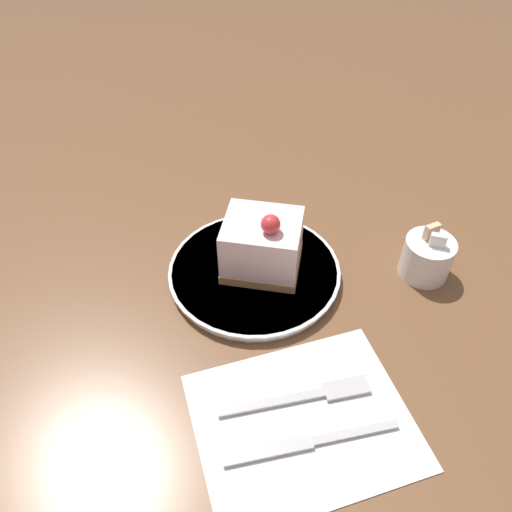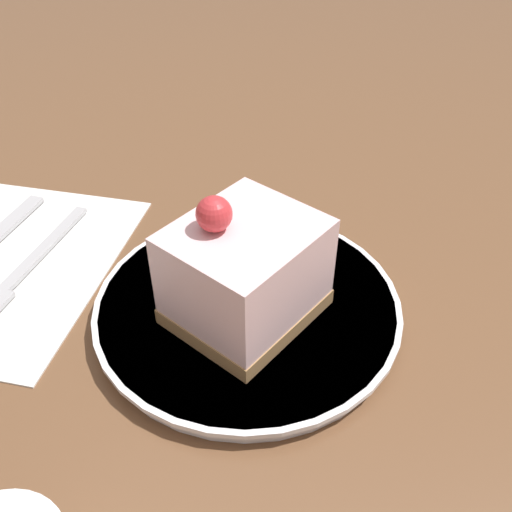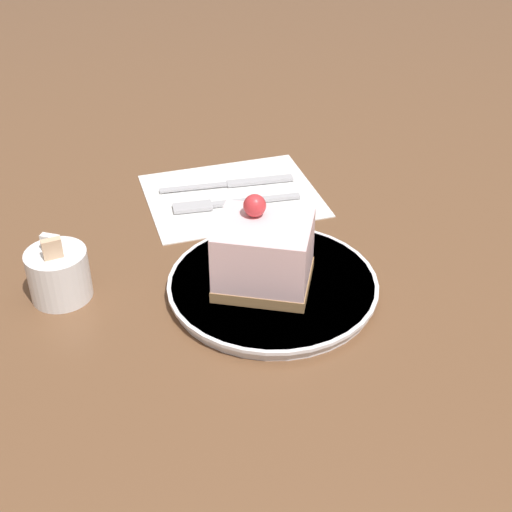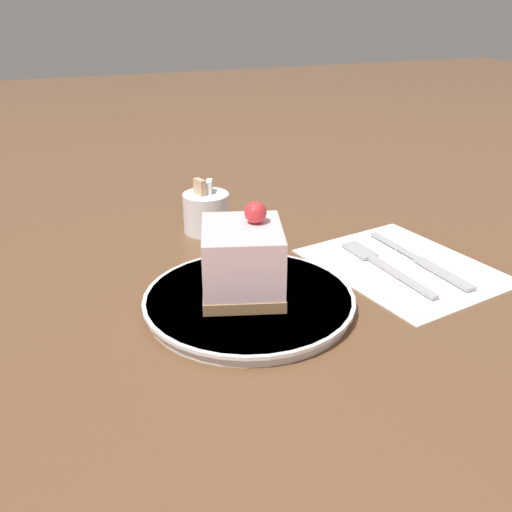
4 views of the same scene
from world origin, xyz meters
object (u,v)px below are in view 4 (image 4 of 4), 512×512
fork (380,263)px  sugar_bowl (206,212)px  cake_slice (243,260)px  knife (427,264)px  plate (249,301)px

fork → sugar_bowl: (-0.17, 0.19, 0.02)m
sugar_bowl → fork: bearing=-48.9°
cake_slice → sugar_bowl: cake_slice is taller
cake_slice → fork: (0.19, 0.03, -0.05)m
knife → sugar_bowl: bearing=130.6°
knife → plate: bearing=177.8°
fork → knife: bearing=-29.2°
plate → fork: size_ratio=1.36×
knife → sugar_bowl: (-0.22, 0.21, 0.02)m
knife → fork: bearing=150.8°
plate → sugar_bowl: bearing=84.6°
cake_slice → knife: bearing=17.5°
fork → sugar_bowl: sugar_bowl is taller
fork → knife: 0.06m
knife → sugar_bowl: size_ratio=2.37×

